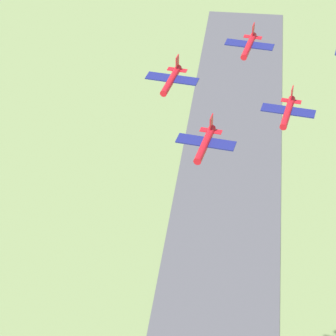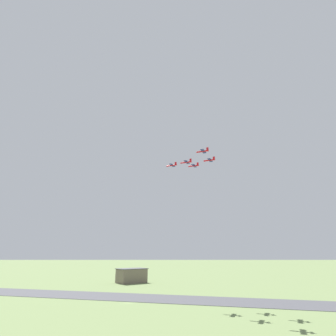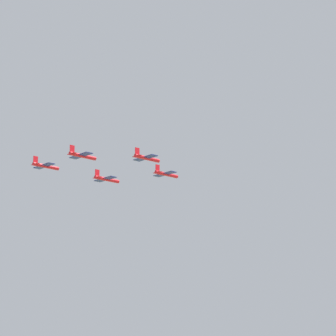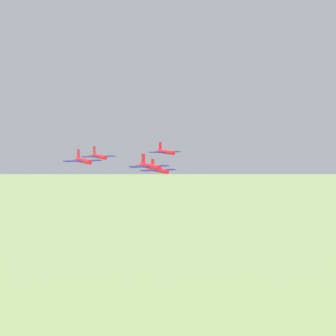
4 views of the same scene
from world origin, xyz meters
name	(u,v)px [view 1 (image 1 of 4)]	position (x,y,z in m)	size (l,w,h in m)	color
jet_0	(206,143)	(28.15, -5.64, 87.34)	(7.36, 7.52, 2.62)	red
jet_1	(288,111)	(27.88, -21.79, 85.17)	(7.36, 7.52, 2.62)	red
jet_2	(172,79)	(42.13, -13.72, 87.66)	(7.36, 7.52, 2.62)	red
jet_4	(249,45)	(41.86, -29.87, 87.37)	(7.36, 7.52, 2.62)	red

